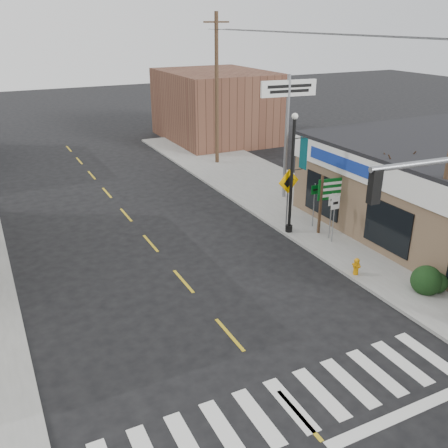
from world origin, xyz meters
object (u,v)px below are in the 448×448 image
guide_sign (333,194)px  fire_hydrant (356,266)px  dance_center_sign (288,106)px  utility_pole_far (217,89)px  bare_tree (401,160)px  lamp_post (293,165)px

guide_sign → fire_hydrant: 4.66m
dance_center_sign → utility_pole_far: bearing=97.6°
bare_tree → fire_hydrant: bearing=-154.6°
lamp_post → guide_sign: bearing=-37.0°
guide_sign → lamp_post: (-1.77, 0.80, 1.44)m
bare_tree → utility_pole_far: size_ratio=0.50×
bare_tree → guide_sign: bearing=120.0°
guide_sign → fire_hydrant: (-1.83, -4.03, -1.45)m
fire_hydrant → utility_pole_far: utility_pole_far is taller
dance_center_sign → bare_tree: size_ratio=1.36×
dance_center_sign → lamp_post: bearing=-113.5°
guide_sign → utility_pole_far: size_ratio=0.29×
fire_hydrant → dance_center_sign: dance_center_sign is taller
fire_hydrant → lamp_post: bearing=89.3°
guide_sign → lamp_post: lamp_post is taller
guide_sign → utility_pole_far: utility_pole_far is taller
guide_sign → dance_center_sign: bearing=90.4°
guide_sign → bare_tree: bare_tree is taller
lamp_post → utility_pole_far: 13.05m
lamp_post → dance_center_sign: bearing=47.6°
lamp_post → dance_center_sign: size_ratio=0.83×
guide_sign → lamp_post: 2.42m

